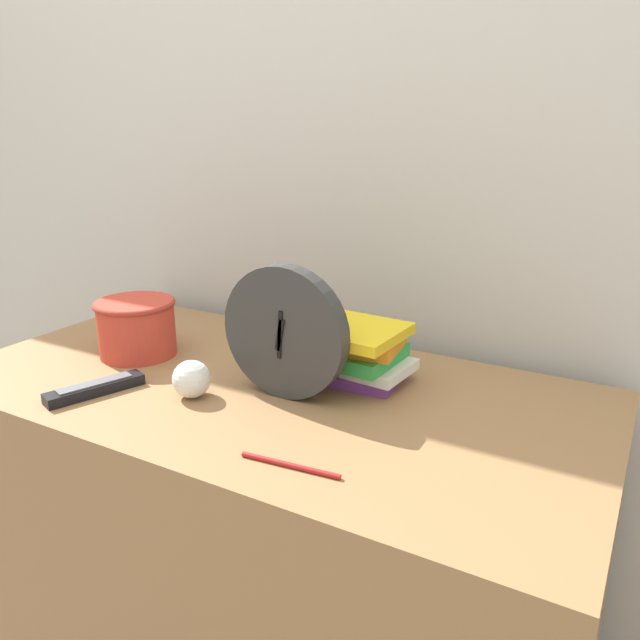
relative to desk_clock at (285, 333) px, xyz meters
name	(u,v)px	position (x,y,z in m)	size (l,w,h in m)	color
wall_back	(360,131)	(-0.06, 0.41, 0.34)	(6.00, 0.04, 2.40)	beige
desk	(271,548)	(-0.06, 0.02, -0.49)	(1.25, 0.64, 0.74)	olive
desk_clock	(285,333)	(0.00, 0.00, 0.00)	(0.24, 0.04, 0.24)	#333333
book_stack	(353,351)	(0.08, 0.12, -0.06)	(0.22, 0.19, 0.12)	#7A3899
basket	(136,325)	(-0.39, 0.02, -0.06)	(0.17, 0.17, 0.12)	#C63D2D
tv_remote	(95,388)	(-0.31, -0.17, -0.11)	(0.10, 0.18, 0.02)	black
crumpled_paper_ball	(191,379)	(-0.15, -0.09, -0.09)	(0.07, 0.07, 0.07)	white
pen	(290,465)	(0.14, -0.21, -0.12)	(0.16, 0.02, 0.01)	#B21E1E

